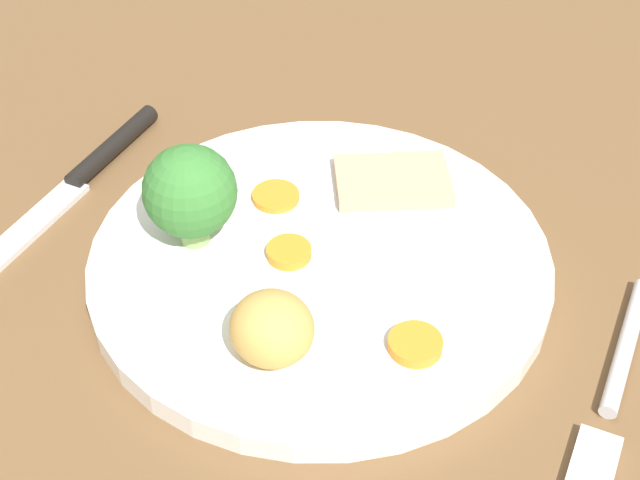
{
  "coord_description": "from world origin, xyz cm",
  "views": [
    {
      "loc": [
        -20.12,
        36.36,
        39.99
      ],
      "look_at": [
        -2.4,
        2.94,
        6.0
      ],
      "focal_mm": 52.61,
      "sensor_mm": 36.0,
      "label": 1
    }
  ],
  "objects_px": {
    "roast_potato_left": "(272,328)",
    "carrot_coin_back": "(277,194)",
    "fork": "(613,393)",
    "carrot_coin_front": "(415,344)",
    "broccoli_floret": "(190,192)",
    "meat_slice_main": "(393,181)",
    "knife": "(82,177)",
    "carrot_coin_side": "(289,252)",
    "dinner_plate": "(320,263)"
  },
  "relations": [
    {
      "from": "fork",
      "to": "roast_potato_left",
      "type": "bearing_deg",
      "value": -71.73
    },
    {
      "from": "roast_potato_left",
      "to": "carrot_coin_front",
      "type": "distance_m",
      "value": 0.07
    },
    {
      "from": "dinner_plate",
      "to": "fork",
      "type": "height_order",
      "value": "dinner_plate"
    },
    {
      "from": "carrot_coin_front",
      "to": "carrot_coin_side",
      "type": "bearing_deg",
      "value": -18.44
    },
    {
      "from": "carrot_coin_front",
      "to": "fork",
      "type": "bearing_deg",
      "value": -163.96
    },
    {
      "from": "meat_slice_main",
      "to": "carrot_coin_front",
      "type": "xyz_separation_m",
      "value": [
        -0.06,
        0.11,
        -0.0
      ]
    },
    {
      "from": "dinner_plate",
      "to": "carrot_coin_front",
      "type": "xyz_separation_m",
      "value": [
        -0.07,
        0.04,
        0.01
      ]
    },
    {
      "from": "meat_slice_main",
      "to": "roast_potato_left",
      "type": "xyz_separation_m",
      "value": [
        -0.0,
        0.15,
        0.01
      ]
    },
    {
      "from": "broccoli_floret",
      "to": "fork",
      "type": "height_order",
      "value": "broccoli_floret"
    },
    {
      "from": "carrot_coin_front",
      "to": "broccoli_floret",
      "type": "distance_m",
      "value": 0.15
    },
    {
      "from": "dinner_plate",
      "to": "roast_potato_left",
      "type": "relative_size",
      "value": 5.96
    },
    {
      "from": "dinner_plate",
      "to": "fork",
      "type": "xyz_separation_m",
      "value": [
        -0.17,
        0.01,
        -0.0
      ]
    },
    {
      "from": "roast_potato_left",
      "to": "fork",
      "type": "relative_size",
      "value": 0.28
    },
    {
      "from": "carrot_coin_back",
      "to": "carrot_coin_side",
      "type": "relative_size",
      "value": 1.12
    },
    {
      "from": "carrot_coin_back",
      "to": "knife",
      "type": "relative_size",
      "value": 0.15
    },
    {
      "from": "carrot_coin_front",
      "to": "broccoli_floret",
      "type": "bearing_deg",
      "value": -6.74
    },
    {
      "from": "dinner_plate",
      "to": "carrot_coin_side",
      "type": "bearing_deg",
      "value": 34.94
    },
    {
      "from": "carrot_coin_side",
      "to": "fork",
      "type": "height_order",
      "value": "carrot_coin_side"
    },
    {
      "from": "carrot_coin_back",
      "to": "knife",
      "type": "distance_m",
      "value": 0.13
    },
    {
      "from": "roast_potato_left",
      "to": "carrot_coin_back",
      "type": "relative_size",
      "value": 1.55
    },
    {
      "from": "carrot_coin_front",
      "to": "knife",
      "type": "relative_size",
      "value": 0.15
    },
    {
      "from": "carrot_coin_side",
      "to": "roast_potato_left",
      "type": "bearing_deg",
      "value": 112.89
    },
    {
      "from": "roast_potato_left",
      "to": "knife",
      "type": "relative_size",
      "value": 0.23
    },
    {
      "from": "meat_slice_main",
      "to": "carrot_coin_side",
      "type": "distance_m",
      "value": 0.09
    },
    {
      "from": "knife",
      "to": "broccoli_floret",
      "type": "bearing_deg",
      "value": 75.05
    },
    {
      "from": "fork",
      "to": "carrot_coin_front",
      "type": "bearing_deg",
      "value": -77.62
    },
    {
      "from": "meat_slice_main",
      "to": "carrot_coin_back",
      "type": "distance_m",
      "value": 0.07
    },
    {
      "from": "carrot_coin_front",
      "to": "knife",
      "type": "height_order",
      "value": "carrot_coin_front"
    },
    {
      "from": "knife",
      "to": "dinner_plate",
      "type": "bearing_deg",
      "value": 87.9
    },
    {
      "from": "roast_potato_left",
      "to": "broccoli_floret",
      "type": "xyz_separation_m",
      "value": [
        0.08,
        -0.05,
        0.02
      ]
    },
    {
      "from": "meat_slice_main",
      "to": "broccoli_floret",
      "type": "distance_m",
      "value": 0.13
    },
    {
      "from": "meat_slice_main",
      "to": "carrot_coin_front",
      "type": "relative_size",
      "value": 2.47
    },
    {
      "from": "knife",
      "to": "carrot_coin_side",
      "type": "bearing_deg",
      "value": 84.21
    },
    {
      "from": "dinner_plate",
      "to": "roast_potato_left",
      "type": "height_order",
      "value": "roast_potato_left"
    },
    {
      "from": "carrot_coin_front",
      "to": "fork",
      "type": "xyz_separation_m",
      "value": [
        -0.09,
        -0.03,
        -0.01
      ]
    },
    {
      "from": "fork",
      "to": "meat_slice_main",
      "type": "bearing_deg",
      "value": -122.01
    },
    {
      "from": "carrot_coin_front",
      "to": "carrot_coin_side",
      "type": "xyz_separation_m",
      "value": [
        0.09,
        -0.03,
        -0.0
      ]
    },
    {
      "from": "meat_slice_main",
      "to": "fork",
      "type": "bearing_deg",
      "value": 151.66
    },
    {
      "from": "dinner_plate",
      "to": "carrot_coin_front",
      "type": "distance_m",
      "value": 0.08
    },
    {
      "from": "dinner_plate",
      "to": "meat_slice_main",
      "type": "xyz_separation_m",
      "value": [
        -0.01,
        -0.07,
        0.01
      ]
    },
    {
      "from": "carrot_coin_back",
      "to": "broccoli_floret",
      "type": "xyz_separation_m",
      "value": [
        0.02,
        0.05,
        0.03
      ]
    },
    {
      "from": "meat_slice_main",
      "to": "fork",
      "type": "distance_m",
      "value": 0.18
    },
    {
      "from": "broccoli_floret",
      "to": "fork",
      "type": "relative_size",
      "value": 0.4
    },
    {
      "from": "carrot_coin_front",
      "to": "fork",
      "type": "height_order",
      "value": "carrot_coin_front"
    },
    {
      "from": "dinner_plate",
      "to": "meat_slice_main",
      "type": "distance_m",
      "value": 0.07
    },
    {
      "from": "broccoli_floret",
      "to": "fork",
      "type": "xyz_separation_m",
      "value": [
        -0.23,
        -0.01,
        -0.04
      ]
    },
    {
      "from": "roast_potato_left",
      "to": "carrot_coin_back",
      "type": "height_order",
      "value": "roast_potato_left"
    },
    {
      "from": "roast_potato_left",
      "to": "fork",
      "type": "bearing_deg",
      "value": -158.06
    },
    {
      "from": "meat_slice_main",
      "to": "carrot_coin_front",
      "type": "distance_m",
      "value": 0.13
    },
    {
      "from": "dinner_plate",
      "to": "carrot_coin_back",
      "type": "bearing_deg",
      "value": -34.88
    }
  ]
}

